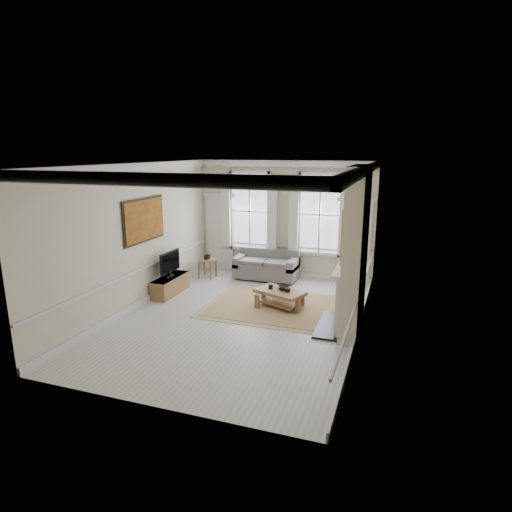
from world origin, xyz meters
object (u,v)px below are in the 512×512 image
at_px(sofa, 267,267).
at_px(side_table, 207,263).
at_px(tv_stand, 170,285).
at_px(coffee_table, 280,294).

xyz_separation_m(sofa, side_table, (-1.69, -0.46, 0.10)).
bearing_deg(tv_stand, sofa, 47.32).
distance_m(side_table, coffee_table, 3.20).
relative_size(sofa, coffee_table, 1.38).
relative_size(sofa, side_table, 3.00).
bearing_deg(side_table, coffee_table, -32.12).
height_order(sofa, coffee_table, sofa).
relative_size(side_table, tv_stand, 0.46).
bearing_deg(coffee_table, tv_stand, -158.85).
distance_m(sofa, tv_stand, 2.91).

